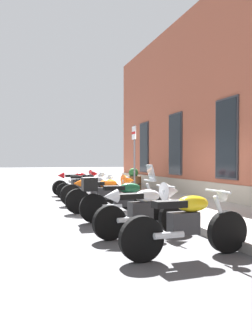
{
  "coord_description": "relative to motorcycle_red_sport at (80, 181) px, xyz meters",
  "views": [
    {
      "loc": [
        9.65,
        -3.32,
        1.41
      ],
      "look_at": [
        -1.31,
        0.05,
        1.18
      ],
      "focal_mm": 38.22,
      "sensor_mm": 36.0,
      "label": 1
    }
  ],
  "objects": [
    {
      "name": "ground_plane",
      "position": [
        5.03,
        0.79,
        -0.57
      ],
      "size": [
        140.0,
        140.0,
        0.0
      ],
      "primitive_type": "plane",
      "color": "#4C4C4F"
    },
    {
      "name": "sidewalk",
      "position": [
        5.03,
        2.26,
        -0.49
      ],
      "size": [
        28.3,
        2.93,
        0.15
      ],
      "primitive_type": "cube",
      "color": "gray",
      "rests_on": "ground_plane"
    },
    {
      "name": "motorcycle_grey_naked",
      "position": [
        3.42,
        -0.17,
        -0.08
      ],
      "size": [
        0.62,
        2.11,
        0.97
      ],
      "color": "black",
      "rests_on": "ground_plane"
    },
    {
      "name": "motorcycle_red_sport",
      "position": [
        0.0,
        0.0,
        0.0
      ],
      "size": [
        0.7,
        2.15,
        1.04
      ],
      "color": "black",
      "rests_on": "ground_plane"
    },
    {
      "name": "lane_stripe",
      "position": [
        5.03,
        -2.41,
        -0.56
      ],
      "size": [
        28.3,
        0.12,
        0.01
      ],
      "primitive_type": "cube",
      "color": "silver",
      "rests_on": "ground_plane"
    },
    {
      "name": "barrel_planter",
      "position": [
        0.61,
        2.13,
        -0.02
      ],
      "size": [
        0.67,
        0.67,
        0.96
      ],
      "color": "brown",
      "rests_on": "sidewalk"
    },
    {
      "name": "motorcycle_orange_sport",
      "position": [
        5.12,
        -0.12,
        -0.01
      ],
      "size": [
        0.62,
        2.21,
        1.03
      ],
      "color": "black",
      "rests_on": "ground_plane"
    },
    {
      "name": "parking_sign",
      "position": [
        3.26,
        1.28,
        1.17
      ],
      "size": [
        0.36,
        0.07,
        2.45
      ],
      "color": "#4C4C51",
      "rests_on": "sidewalk"
    },
    {
      "name": "motorcycle_black_naked",
      "position": [
        1.64,
        -0.08,
        -0.08
      ],
      "size": [
        0.62,
        2.09,
        0.99
      ],
      "color": "black",
      "rests_on": "ground_plane"
    },
    {
      "name": "motorcycle_white_sport",
      "position": [
        8.44,
        -0.2,
        -0.02
      ],
      "size": [
        0.65,
        1.98,
        1.0
      ],
      "color": "black",
      "rests_on": "ground_plane"
    },
    {
      "name": "motorcycle_yellow_naked",
      "position": [
        9.98,
        -0.13,
        -0.08
      ],
      "size": [
        0.62,
        2.08,
        0.97
      ],
      "color": "black",
      "rests_on": "ground_plane"
    },
    {
      "name": "motorcycle_green_touring",
      "position": [
        6.75,
        -0.21,
        -0.02
      ],
      "size": [
        0.62,
        2.17,
        1.32
      ],
      "color": "black",
      "rests_on": "ground_plane"
    }
  ]
}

